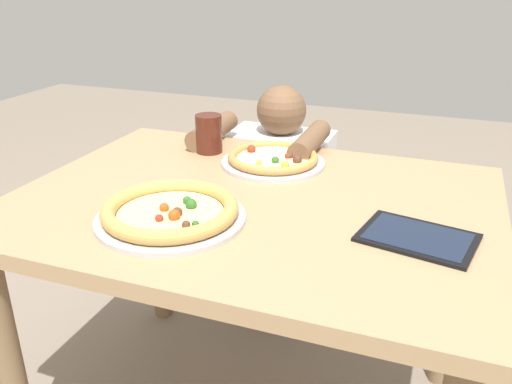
{
  "coord_description": "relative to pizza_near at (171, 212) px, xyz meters",
  "views": [
    {
      "loc": [
        0.44,
        -1.17,
        1.3
      ],
      "look_at": [
        0.02,
        -0.03,
        0.78
      ],
      "focal_mm": 37.15,
      "sensor_mm": 36.0,
      "label": 1
    }
  ],
  "objects": [
    {
      "name": "dining_table",
      "position": [
        0.13,
        0.19,
        -0.13
      ],
      "size": [
        1.23,
        0.91,
        0.75
      ],
      "color": "tan",
      "rests_on": "ground"
    },
    {
      "name": "pizza_near",
      "position": [
        0.0,
        0.0,
        0.0
      ],
      "size": [
        0.35,
        0.35,
        0.05
      ],
      "color": "#B7B7BC",
      "rests_on": "dining_table"
    },
    {
      "name": "pizza_far",
      "position": [
        0.1,
        0.44,
        -0.0
      ],
      "size": [
        0.31,
        0.31,
        0.04
      ],
      "color": "#B7B7BC",
      "rests_on": "dining_table"
    },
    {
      "name": "diner_seated",
      "position": [
        0.0,
        0.82,
        -0.36
      ],
      "size": [
        0.41,
        0.52,
        0.91
      ],
      "color": "#333847",
      "rests_on": "ground"
    },
    {
      "name": "drink_cup_colored",
      "position": [
        -0.13,
        0.49,
        0.04
      ],
      "size": [
        0.08,
        0.08,
        0.12
      ],
      "color": "#4C1E14",
      "rests_on": "dining_table"
    },
    {
      "name": "tablet",
      "position": [
        0.55,
        0.11,
        -0.02
      ],
      "size": [
        0.27,
        0.21,
        0.01
      ],
      "color": "black",
      "rests_on": "dining_table"
    }
  ]
}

